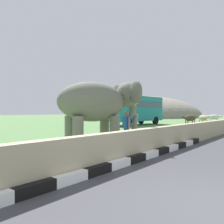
{
  "coord_description": "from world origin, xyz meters",
  "views": [
    {
      "loc": [
        -4.14,
        -0.34,
        1.61
      ],
      "look_at": [
        3.48,
        5.77,
        1.6
      ],
      "focal_mm": 36.16,
      "sensor_mm": 36.0,
      "label": 1
    }
  ],
  "objects_px": {
    "bus_teal": "(135,108)",
    "cow_far": "(214,117)",
    "cow_near": "(190,118)",
    "cow_mid": "(203,118)",
    "person_handler": "(126,126)",
    "elephant": "(100,103)"
  },
  "relations": [
    {
      "from": "bus_teal",
      "to": "cow_far",
      "type": "distance_m",
      "value": 12.02
    },
    {
      "from": "bus_teal",
      "to": "cow_near",
      "type": "relative_size",
      "value": 4.72
    },
    {
      "from": "cow_mid",
      "to": "cow_near",
      "type": "bearing_deg",
      "value": 169.54
    },
    {
      "from": "cow_mid",
      "to": "cow_far",
      "type": "relative_size",
      "value": 0.91
    },
    {
      "from": "person_handler",
      "to": "cow_near",
      "type": "distance_m",
      "value": 16.5
    },
    {
      "from": "cow_far",
      "to": "bus_teal",
      "type": "bearing_deg",
      "value": 146.58
    },
    {
      "from": "cow_mid",
      "to": "cow_far",
      "type": "bearing_deg",
      "value": 1.55
    },
    {
      "from": "elephant",
      "to": "cow_near",
      "type": "distance_m",
      "value": 17.92
    },
    {
      "from": "person_handler",
      "to": "cow_mid",
      "type": "distance_m",
      "value": 19.39
    },
    {
      "from": "elephant",
      "to": "person_handler",
      "type": "distance_m",
      "value": 1.85
    },
    {
      "from": "person_handler",
      "to": "bus_teal",
      "type": "relative_size",
      "value": 0.19
    },
    {
      "from": "elephant",
      "to": "bus_teal",
      "type": "relative_size",
      "value": 0.47
    },
    {
      "from": "cow_near",
      "to": "cow_far",
      "type": "distance_m",
      "value": 8.35
    },
    {
      "from": "bus_teal",
      "to": "cow_near",
      "type": "bearing_deg",
      "value": -75.16
    },
    {
      "from": "person_handler",
      "to": "elephant",
      "type": "bearing_deg",
      "value": 165.03
    },
    {
      "from": "person_handler",
      "to": "bus_teal",
      "type": "distance_m",
      "value": 17.18
    },
    {
      "from": "elephant",
      "to": "person_handler",
      "type": "relative_size",
      "value": 2.46
    },
    {
      "from": "elephant",
      "to": "cow_mid",
      "type": "xyz_separation_m",
      "value": [
        20.73,
        1.81,
        -1.11
      ]
    },
    {
      "from": "elephant",
      "to": "cow_near",
      "type": "xyz_separation_m",
      "value": [
        17.73,
        2.36,
        -1.11
      ]
    },
    {
      "from": "cow_mid",
      "to": "bus_teal",
      "type": "bearing_deg",
      "value": 124.53
    },
    {
      "from": "person_handler",
      "to": "cow_mid",
      "type": "bearing_deg",
      "value": 6.53
    },
    {
      "from": "cow_near",
      "to": "cow_far",
      "type": "xyz_separation_m",
      "value": [
        8.34,
        -0.41,
        0.0
      ]
    }
  ]
}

